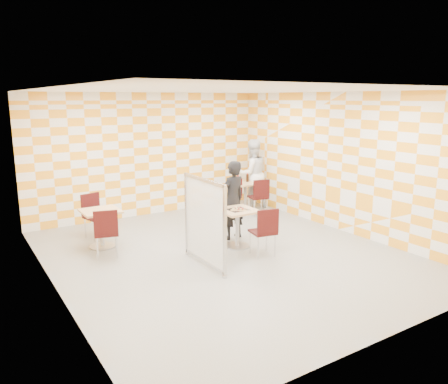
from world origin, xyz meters
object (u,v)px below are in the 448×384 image
at_px(main_table, 237,222).
at_px(second_table, 245,191).
at_px(chair_empty_near, 106,230).
at_px(man_white, 252,174).
at_px(chair_main_front, 265,228).
at_px(sport_bottle, 238,179).
at_px(empty_table, 101,222).
at_px(soda_bottle, 247,178).
at_px(chair_empty_far, 94,212).
at_px(chair_second_front, 260,194).
at_px(man_dark, 233,200).
at_px(partition, 204,222).
at_px(chair_second_side, 234,192).

relative_size(main_table, second_table, 1.00).
xyz_separation_m(chair_empty_near, man_white, (4.47, 1.68, 0.37)).
height_order(chair_main_front, chair_empty_near, same).
relative_size(man_white, sport_bottle, 9.11).
xyz_separation_m(empty_table, soda_bottle, (4.09, 0.86, 0.34)).
relative_size(second_table, chair_empty_far, 0.81).
xyz_separation_m(man_white, sport_bottle, (-0.54, -0.14, -0.07)).
distance_m(second_table, man_white, 0.56).
xyz_separation_m(chair_second_front, man_dark, (-1.55, -1.14, 0.27)).
xyz_separation_m(chair_main_front, soda_bottle, (1.74, 3.00, 0.31)).
relative_size(chair_main_front, chair_empty_far, 1.00).
bearing_deg(partition, chair_second_front, 37.37).
bearing_deg(second_table, sport_bottle, 166.32).
xyz_separation_m(empty_table, chair_main_front, (2.35, -2.14, 0.04)).
distance_m(empty_table, sport_bottle, 3.93).
height_order(partition, man_dark, man_dark).
bearing_deg(empty_table, man_dark, -20.13).
xyz_separation_m(empty_table, chair_empty_far, (0.06, 0.72, 0.04)).
bearing_deg(partition, soda_bottle, 43.86).
xyz_separation_m(man_dark, sport_bottle, (1.35, 1.78, 0.02)).
bearing_deg(man_dark, soda_bottle, -142.95).
xyz_separation_m(chair_empty_far, man_white, (4.29, 0.30, 0.37)).
distance_m(chair_empty_far, partition, 2.88).
bearing_deg(chair_second_side, main_table, -122.06).
xyz_separation_m(chair_main_front, chair_empty_near, (-2.46, 1.48, 0.00)).
bearing_deg(soda_bottle, empty_table, -168.19).
height_order(main_table, sport_bottle, sport_bottle).
relative_size(chair_second_front, partition, 0.60).
height_order(empty_table, chair_empty_near, chair_empty_near).
bearing_deg(partition, chair_main_front, -11.45).
relative_size(main_table, soda_bottle, 3.26).
xyz_separation_m(main_table, chair_main_front, (0.10, -0.75, 0.04)).
distance_m(second_table, soda_bottle, 0.35).
distance_m(chair_second_side, man_white, 0.88).
relative_size(empty_table, chair_empty_far, 0.81).
distance_m(chair_empty_near, chair_empty_far, 1.39).
xyz_separation_m(partition, sport_bottle, (2.60, 2.79, 0.05)).
bearing_deg(partition, empty_table, 122.45).
distance_m(chair_main_front, partition, 1.19).
bearing_deg(chair_empty_near, second_table, 19.85).
bearing_deg(partition, sport_bottle, 47.03).
xyz_separation_m(chair_main_front, sport_bottle, (1.46, 3.02, 0.29)).
xyz_separation_m(partition, soda_bottle, (2.88, 2.77, 0.06)).
relative_size(chair_main_front, chair_empty_near, 1.00).
relative_size(chair_empty_far, soda_bottle, 4.02).
height_order(main_table, chair_empty_far, chair_empty_far).
bearing_deg(chair_empty_far, chair_second_side, 0.72).
bearing_deg(sport_bottle, man_white, 14.37).
height_order(second_table, chair_second_front, chair_second_front).
height_order(chair_main_front, chair_second_side, same).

